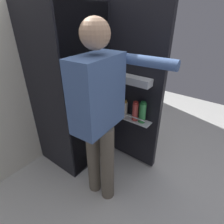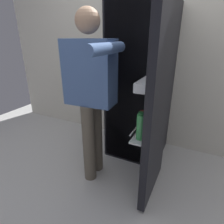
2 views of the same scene
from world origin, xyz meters
name	(u,v)px [view 1 (image 1 of 2)]	position (x,y,z in m)	size (l,w,h in m)	color
ground_plane	(111,171)	(0.00, 0.00, 0.00)	(5.26, 5.26, 0.00)	silver
kitchen_wall	(44,46)	(0.00, 0.88, 1.27)	(4.40, 0.10, 2.53)	silver
refrigerator	(76,91)	(0.03, 0.48, 0.84)	(0.69, 1.19, 1.68)	black
person	(99,108)	(-0.25, -0.08, 0.94)	(0.55, 0.72, 1.57)	#665B4C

